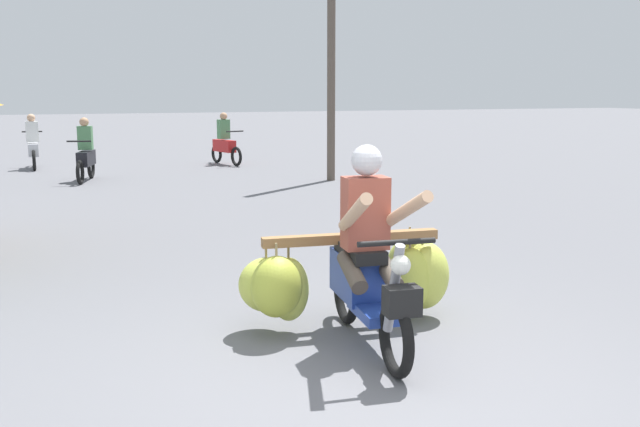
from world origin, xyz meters
TOP-DOWN VIEW (x-y plane):
  - ground_plane at (0.00, 0.00)m, footprint 120.00×120.00m
  - motorbike_main_loaded at (0.40, 1.19)m, footprint 1.91×1.76m
  - motorbike_distant_ahead_left at (-2.04, 15.52)m, footprint 0.50×1.62m
  - motorbike_distant_ahead_right at (-0.97, 12.44)m, footprint 0.65×1.58m
  - motorbike_distant_far_ahead at (2.78, 14.77)m, footprint 0.62×1.59m
  - utility_pole at (4.10, 10.51)m, footprint 0.18×0.18m

SIDE VIEW (x-z plane):
  - ground_plane at x=0.00m, z-range 0.00..0.00m
  - motorbike_main_loaded at x=0.40m, z-range -0.30..1.28m
  - motorbike_distant_ahead_left at x=-2.04m, z-range -0.13..1.27m
  - motorbike_distant_ahead_right at x=-0.97m, z-range -0.13..1.27m
  - motorbike_distant_far_ahead at x=2.78m, z-range -0.13..1.27m
  - utility_pole at x=4.10m, z-range 0.00..6.29m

